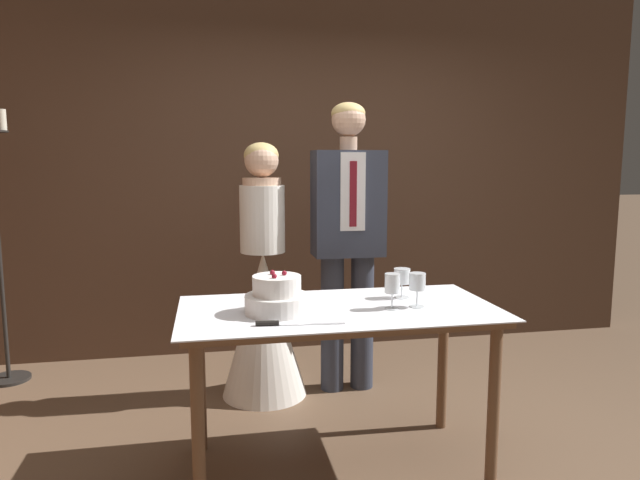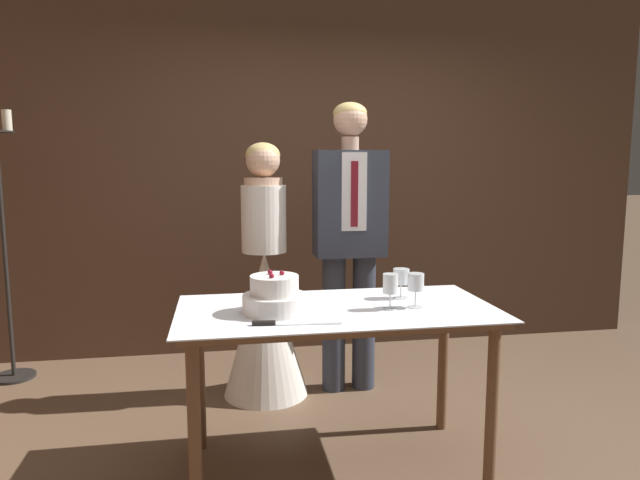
# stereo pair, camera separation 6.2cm
# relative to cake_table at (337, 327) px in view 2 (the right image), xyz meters

# --- Properties ---
(ground_plane) EXTENTS (40.00, 40.00, 0.00)m
(ground_plane) POSITION_rel_cake_table_xyz_m (0.22, -0.11, -0.71)
(ground_plane) COLOR brown
(wall_back) EXTENTS (5.46, 0.12, 2.86)m
(wall_back) POSITION_rel_cake_table_xyz_m (0.22, 1.90, 0.72)
(wall_back) COLOR #513828
(wall_back) RESTS_ON ground_plane
(cake_table) EXTENTS (1.51, 0.77, 0.80)m
(cake_table) POSITION_rel_cake_table_xyz_m (0.00, 0.00, 0.00)
(cake_table) COLOR brown
(cake_table) RESTS_ON ground_plane
(tiered_cake) EXTENTS (0.30, 0.30, 0.20)m
(tiered_cake) POSITION_rel_cake_table_xyz_m (-0.30, -0.04, 0.17)
(tiered_cake) COLOR white
(tiered_cake) RESTS_ON cake_table
(cake_knife) EXTENTS (0.38, 0.06, 0.02)m
(cake_knife) POSITION_rel_cake_table_xyz_m (-0.30, -0.24, 0.10)
(cake_knife) COLOR silver
(cake_knife) RESTS_ON cake_table
(wine_glass_near) EXTENTS (0.08, 0.08, 0.15)m
(wine_glass_near) POSITION_rel_cake_table_xyz_m (0.36, 0.13, 0.20)
(wine_glass_near) COLOR silver
(wine_glass_near) RESTS_ON cake_table
(wine_glass_middle) EXTENTS (0.08, 0.08, 0.17)m
(wine_glass_middle) POSITION_rel_cake_table_xyz_m (0.37, -0.06, 0.21)
(wine_glass_middle) COLOR silver
(wine_glass_middle) RESTS_ON cake_table
(wine_glass_far) EXTENTS (0.07, 0.07, 0.17)m
(wine_glass_far) POSITION_rel_cake_table_xyz_m (0.24, -0.07, 0.21)
(wine_glass_far) COLOR silver
(wine_glass_far) RESTS_ON cake_table
(bride) EXTENTS (0.54, 0.54, 1.61)m
(bride) POSITION_rel_cake_table_xyz_m (-0.27, 0.94, -0.11)
(bride) COLOR white
(bride) RESTS_ON ground_plane
(groom) EXTENTS (0.45, 0.25, 1.86)m
(groom) POSITION_rel_cake_table_xyz_m (0.27, 0.94, 0.35)
(groom) COLOR #333847
(groom) RESTS_ON ground_plane
(candle_stand) EXTENTS (0.28, 0.28, 1.83)m
(candle_stand) POSITION_rel_cake_table_xyz_m (-1.98, 1.51, 0.13)
(candle_stand) COLOR black
(candle_stand) RESTS_ON ground_plane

